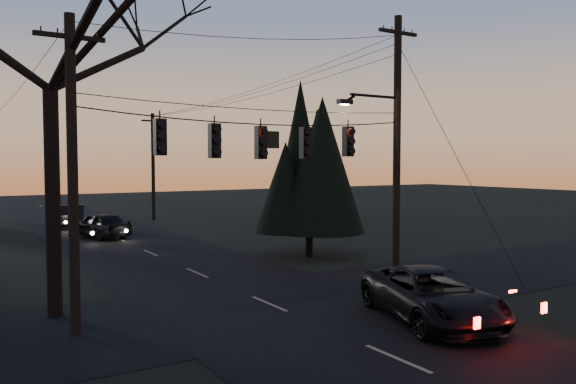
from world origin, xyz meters
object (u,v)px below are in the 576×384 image
utility_pole_right (395,285)px  sedan_oncoming_b (71,216)px  suv_near (432,296)px  utility_pole_left (76,334)px  utility_pole_far_r (154,220)px  sedan_oncoming_a (99,225)px  evergreen_right (309,164)px

utility_pole_right → sedan_oncoming_b: bearing=104.1°
suv_near → utility_pole_right: bearing=76.5°
suv_near → sedan_oncoming_b: size_ratio=1.12×
utility_pole_left → utility_pole_far_r: size_ratio=1.00×
suv_near → sedan_oncoming_a: sedan_oncoming_a is taller
sedan_oncoming_b → evergreen_right: bearing=122.2°
utility_pole_left → evergreen_right: bearing=29.6°
utility_pole_left → suv_near: utility_pole_left is taller
utility_pole_right → suv_near: bearing=-120.6°
utility_pole_right → utility_pole_left: 11.50m
evergreen_right → sedan_oncoming_b: bearing=111.0°
evergreen_right → sedan_oncoming_a: (-7.10, 12.29, -3.77)m
utility_pole_far_r → suv_near: (-2.49, -32.21, 0.75)m
utility_pole_far_r → sedan_oncoming_b: utility_pole_far_r is taller
sedan_oncoming_a → utility_pole_left: bearing=55.5°
utility_pole_right → evergreen_right: (0.80, 6.99, 4.56)m
utility_pole_right → sedan_oncoming_a: bearing=108.1°
sedan_oncoming_b → suv_near: bearing=108.9°
utility_pole_right → utility_pole_far_r: (0.00, 28.00, 0.00)m
sedan_oncoming_a → sedan_oncoming_b: size_ratio=0.95×
utility_pole_far_r → evergreen_right: 21.51m
suv_near → sedan_oncoming_b: sedan_oncoming_b is taller
sedan_oncoming_a → evergreen_right: bearing=100.6°
utility_pole_right → utility_pole_left: (-11.50, 0.00, 0.00)m
utility_pole_far_r → utility_pole_right: bearing=-90.0°
utility_pole_far_r → sedan_oncoming_a: size_ratio=1.84×
utility_pole_far_r → sedan_oncoming_b: 6.85m
sedan_oncoming_a → sedan_oncoming_b: sedan_oncoming_b is taller
utility_pole_right → evergreen_right: size_ratio=1.26×
utility_pole_left → sedan_oncoming_a: (5.20, 19.28, 0.79)m
utility_pole_right → suv_near: (-2.49, -4.21, 0.75)m
evergreen_right → suv_near: 12.28m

